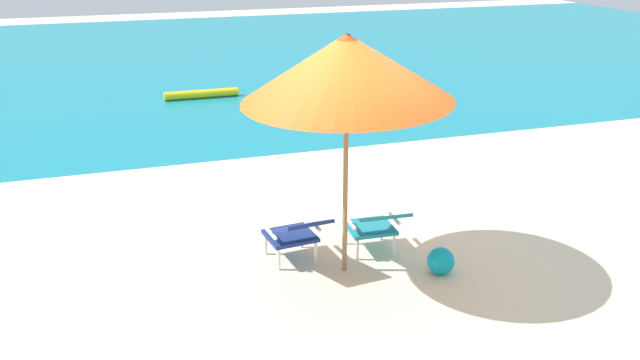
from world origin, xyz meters
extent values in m
plane|color=beige|center=(0.00, 4.00, 0.00)|extent=(40.00, 40.00, 0.00)
cube|color=teal|center=(0.00, 12.88, 0.00)|extent=(40.00, 18.00, 0.01)
cylinder|color=yellow|center=(-0.24, 8.17, 0.10)|extent=(1.60, 0.18, 0.18)
cube|color=navy|center=(-0.48, 0.23, 0.28)|extent=(0.57, 0.55, 0.04)
cube|color=navy|center=(-0.44, -0.14, 0.55)|extent=(0.57, 0.57, 0.27)
cylinder|color=white|center=(-0.72, 0.42, 0.13)|extent=(0.04, 0.04, 0.26)
cylinder|color=white|center=(-0.28, 0.46, 0.13)|extent=(0.04, 0.04, 0.26)
cylinder|color=white|center=(-0.68, 0.00, 0.13)|extent=(0.04, 0.04, 0.26)
cylinder|color=white|center=(-0.24, 0.04, 0.13)|extent=(0.04, 0.04, 0.26)
cube|color=white|center=(-0.74, 0.20, 0.40)|extent=(0.08, 0.50, 0.03)
cube|color=white|center=(-0.22, 0.25, 0.40)|extent=(0.08, 0.50, 0.03)
cube|color=teal|center=(0.45, 0.16, 0.28)|extent=(0.55, 0.53, 0.04)
cube|color=teal|center=(0.43, -0.21, 0.55)|extent=(0.55, 0.54, 0.27)
cylinder|color=white|center=(0.24, 0.38, 0.13)|extent=(0.04, 0.04, 0.26)
cylinder|color=white|center=(0.68, 0.36, 0.13)|extent=(0.04, 0.04, 0.26)
cylinder|color=white|center=(0.22, -0.04, 0.13)|extent=(0.04, 0.04, 0.26)
cylinder|color=white|center=(0.66, -0.06, 0.13)|extent=(0.04, 0.04, 0.26)
cube|color=white|center=(0.19, 0.17, 0.40)|extent=(0.06, 0.50, 0.03)
cube|color=white|center=(0.71, 0.15, 0.40)|extent=(0.06, 0.50, 0.03)
cylinder|color=olive|center=(0.00, -0.23, 0.96)|extent=(0.05, 0.05, 1.93)
cone|color=#EA5619|center=(0.00, -0.23, 2.23)|extent=(2.72, 2.71, 0.73)
sphere|color=#4C3823|center=(0.00, -0.23, 2.53)|extent=(0.07, 0.07, 0.07)
sphere|color=#0A93AD|center=(0.96, -0.62, 0.15)|extent=(0.30, 0.30, 0.30)
camera|label=1|loc=(-2.33, -6.51, 3.55)|focal=38.60mm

